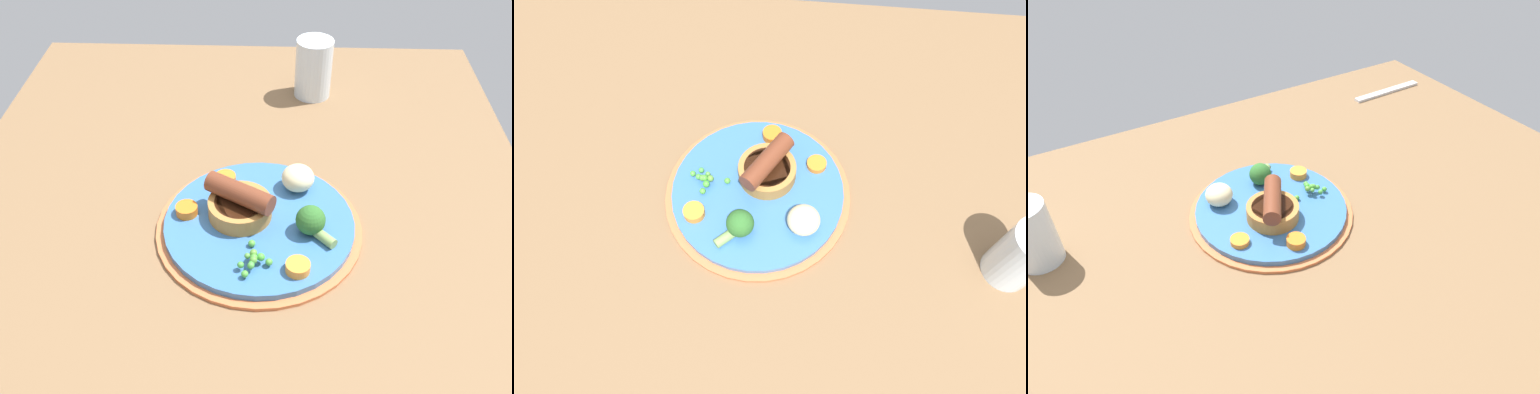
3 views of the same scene
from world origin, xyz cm
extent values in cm
cube|color=brown|center=(0.00, 0.00, 1.50)|extent=(110.00, 80.00, 3.00)
cylinder|color=#CC6B3D|center=(4.37, -2.46, 3.25)|extent=(26.11, 26.11, 0.50)
cylinder|color=#386BA8|center=(4.37, -2.46, 3.70)|extent=(24.02, 24.02, 1.40)
cylinder|color=#AD7538|center=(5.45, -0.26, 5.56)|extent=(8.10, 8.10, 2.31)
cylinder|color=#33190C|center=(5.45, -0.26, 6.56)|extent=(6.48, 6.48, 0.30)
cylinder|color=brown|center=(5.45, -0.26, 8.05)|extent=(6.87, 9.15, 2.67)
sphere|color=#4F953E|center=(-2.73, -1.32, 5.60)|extent=(0.72, 0.72, 0.72)
sphere|color=green|center=(-3.10, -3.85, 5.06)|extent=(0.87, 0.87, 0.87)
sphere|color=#509536|center=(-3.37, -2.06, 5.61)|extent=(0.91, 0.91, 0.91)
sphere|color=green|center=(-4.98, -1.14, 5.02)|extent=(0.84, 0.84, 0.84)
sphere|color=green|center=(-3.83, -0.60, 5.26)|extent=(0.80, 0.80, 0.80)
sphere|color=#579337|center=(-2.25, -2.02, 5.61)|extent=(0.92, 0.92, 0.92)
sphere|color=green|center=(-3.08, -2.08, 5.68)|extent=(0.90, 0.90, 0.90)
sphere|color=green|center=(-3.66, -1.88, 5.44)|extent=(0.71, 0.71, 0.71)
sphere|color=green|center=(-4.02, -1.79, 5.39)|extent=(0.84, 0.84, 0.84)
sphere|color=green|center=(-2.71, -2.88, 5.45)|extent=(0.97, 0.97, 0.97)
sphere|color=#4C9E38|center=(-0.49, -1.72, 4.84)|extent=(0.89, 0.89, 0.89)
sphere|color=#2D6628|center=(2.86, -8.76, 6.25)|extent=(3.71, 3.71, 3.71)
cylinder|color=#7A9E56|center=(1.02, -10.53, 5.05)|extent=(2.99, 2.93, 1.30)
ellipsoid|color=beige|center=(11.03, -7.37, 6.13)|extent=(5.20, 5.20, 3.46)
cylinder|color=orange|center=(-3.69, -7.16, 4.99)|extent=(4.06, 4.06, 1.19)
cylinder|color=orange|center=(12.31, 2.41, 4.82)|extent=(3.07, 3.07, 0.83)
cylinder|color=orange|center=(5.46, 6.82, 5.01)|extent=(3.81, 3.81, 1.22)
cylinder|color=silver|center=(37.58, -10.31, 7.92)|extent=(6.08, 6.08, 9.84)
camera|label=1|loc=(-47.50, -4.04, 54.08)|focal=40.00mm
camera|label=2|loc=(9.43, -34.15, 59.40)|focal=32.00mm
camera|label=3|loc=(30.97, 46.35, 51.23)|focal=32.00mm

